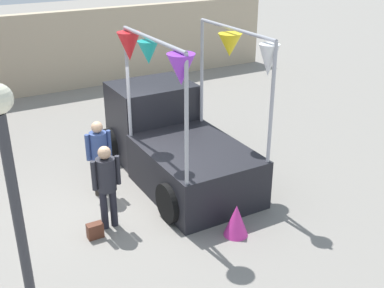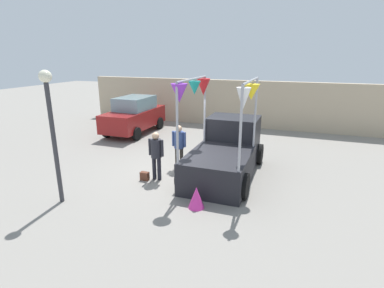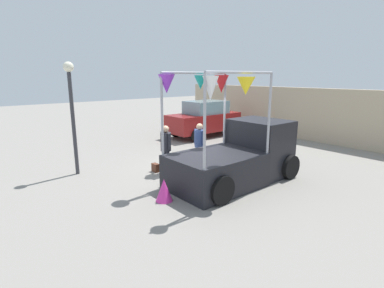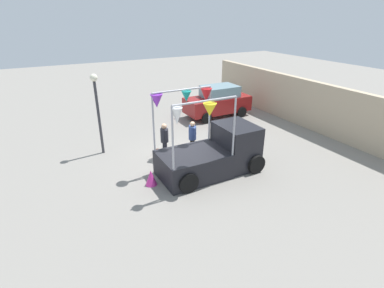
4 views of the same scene
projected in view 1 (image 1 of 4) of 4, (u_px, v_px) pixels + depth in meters
ground_plane at (123, 202)px, 9.64m from camera, size 60.00×60.00×0.00m
vendor_truck at (171, 137)px, 10.48m from camera, size 2.30×4.08×3.30m
person_customer at (107, 180)px, 8.45m from camera, size 0.53×0.34×1.61m
person_vendor at (99, 152)px, 9.55m from camera, size 0.53×0.34×1.59m
handbag at (95, 231)px, 8.47m from camera, size 0.28×0.16×0.28m
street_lamp at (13, 192)px, 5.21m from camera, size 0.32×0.32×3.61m
brick_boundary_wall at (27, 56)px, 15.39m from camera, size 18.00×0.36×2.60m
folded_kite_bundle_magenta at (236, 220)px, 8.48m from camera, size 0.56×0.56×0.60m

